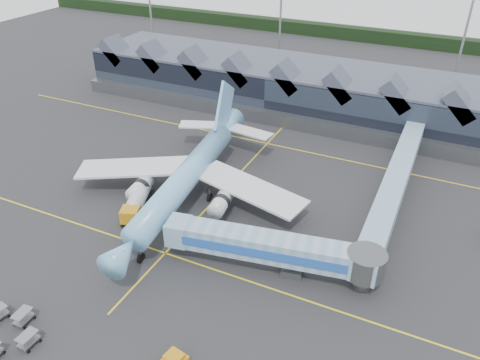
% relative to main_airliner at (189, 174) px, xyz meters
% --- Properties ---
extents(ground, '(260.00, 260.00, 0.00)m').
position_rel_main_airliner_xyz_m(ground, '(4.03, -5.64, -4.20)').
color(ground, '#2C2C2F').
rests_on(ground, ground).
extents(taxi_stripes, '(120.00, 60.00, 0.01)m').
position_rel_main_airliner_xyz_m(taxi_stripes, '(4.03, 4.36, -4.19)').
color(taxi_stripes, yellow).
rests_on(taxi_stripes, ground).
extents(tree_line_far, '(260.00, 4.00, 4.00)m').
position_rel_main_airliner_xyz_m(tree_line_far, '(4.03, 104.36, -2.20)').
color(tree_line_far, black).
rests_on(tree_line_far, ground).
extents(terminal, '(90.00, 22.25, 12.52)m').
position_rel_main_airliner_xyz_m(terminal, '(-1.03, 41.71, 0.68)').
color(terminal, black).
rests_on(terminal, ground).
extents(light_masts, '(132.40, 42.56, 22.45)m').
position_rel_main_airliner_xyz_m(light_masts, '(25.03, 57.16, 8.29)').
color(light_masts, gray).
rests_on(light_masts, ground).
extents(main_airliner, '(38.41, 44.48, 14.29)m').
position_rel_main_airliner_xyz_m(main_airliner, '(0.00, 0.00, 0.00)').
color(main_airliner, '#6FAEE1').
rests_on(main_airliner, ground).
extents(jet_bridge, '(27.69, 8.48, 5.55)m').
position_rel_main_airliner_xyz_m(jet_bridge, '(19.72, -10.34, -0.54)').
color(jet_bridge, '#74A0C2').
rests_on(jet_bridge, ground).
extents(fuel_truck, '(5.74, 10.17, 3.45)m').
position_rel_main_airliner_xyz_m(fuel_truck, '(-5.03, -6.97, -2.26)').
color(fuel_truck, black).
rests_on(fuel_truck, ground).
extents(baggage_carts, '(7.69, 7.41, 1.54)m').
position_rel_main_airliner_xyz_m(baggage_carts, '(-3.57, -32.56, -3.33)').
color(baggage_carts, gray).
rests_on(baggage_carts, ground).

